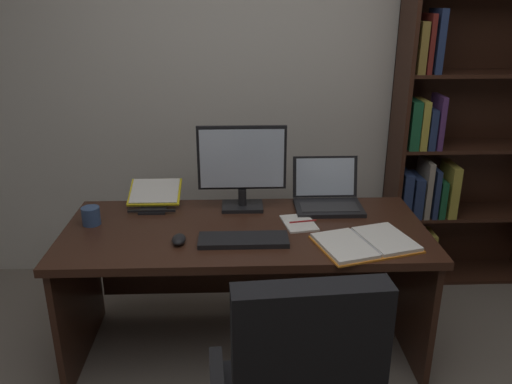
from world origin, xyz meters
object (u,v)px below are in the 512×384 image
at_px(desk, 245,254).
at_px(bookshelf, 457,111).
at_px(monitor, 242,168).
at_px(open_binder, 365,243).
at_px(coffee_mug, 91,216).
at_px(keyboard, 243,240).
at_px(pen, 303,221).
at_px(notepad, 299,223).
at_px(computer_mouse, 179,239).
at_px(laptop, 327,197).
at_px(reading_stand_with_book, 155,195).

relative_size(desk, bookshelf, 0.79).
bearing_deg(desk, bookshelf, 27.23).
relative_size(monitor, open_binder, 0.93).
xyz_separation_m(open_binder, coffee_mug, (-1.32, 0.28, 0.03)).
relative_size(keyboard, pen, 3.00).
bearing_deg(notepad, keyboard, -145.13).
bearing_deg(desk, keyboard, -92.61).
bearing_deg(open_binder, keyboard, 158.73).
height_order(keyboard, coffee_mug, coffee_mug).
relative_size(computer_mouse, pen, 0.74).
relative_size(laptop, notepad, 1.71).
relative_size(monitor, laptop, 1.31).
bearing_deg(computer_mouse, laptop, 29.24).
bearing_deg(desk, open_binder, -27.66).
distance_m(reading_stand_with_book, open_binder, 1.17).
height_order(keyboard, computer_mouse, computer_mouse).
bearing_deg(open_binder, laptop, 85.44).
bearing_deg(desk, notepad, -8.69).
bearing_deg(keyboard, open_binder, -5.08).
xyz_separation_m(monitor, laptop, (0.46, 0.00, -0.18)).
relative_size(notepad, pen, 1.50).
distance_m(notepad, pen, 0.02).
distance_m(monitor, open_binder, 0.77).
bearing_deg(notepad, coffee_mug, 178.09).
xyz_separation_m(pen, coffee_mug, (-1.06, 0.03, 0.03)).
xyz_separation_m(laptop, computer_mouse, (-0.76, -0.43, -0.03)).
distance_m(computer_mouse, reading_stand_with_book, 0.52).
xyz_separation_m(desk, monitor, (-0.01, 0.18, 0.42)).
relative_size(laptop, computer_mouse, 3.46).
height_order(desk, keyboard, keyboard).
height_order(bookshelf, open_binder, bookshelf).
bearing_deg(bookshelf, reading_stand_with_book, -166.42).
height_order(notepad, coffee_mug, coffee_mug).
xyz_separation_m(monitor, computer_mouse, (-0.30, -0.42, -0.21)).
bearing_deg(open_binder, desk, 136.15).
distance_m(bookshelf, computer_mouse, 1.92).
bearing_deg(pen, laptop, 55.10).
distance_m(bookshelf, coffee_mug, 2.24).
bearing_deg(coffee_mug, bookshelf, 18.17).
height_order(keyboard, open_binder, same).
distance_m(computer_mouse, notepad, 0.62).
xyz_separation_m(reading_stand_with_book, notepad, (0.76, -0.28, -0.05)).
distance_m(reading_stand_with_book, coffee_mug, 0.38).
relative_size(monitor, coffee_mug, 5.14).
bearing_deg(notepad, open_binder, -41.56).
height_order(reading_stand_with_book, coffee_mug, reading_stand_with_book).
xyz_separation_m(keyboard, pen, (0.30, 0.20, 0.00)).
xyz_separation_m(monitor, pen, (0.30, -0.23, -0.22)).
bearing_deg(computer_mouse, pen, 18.12).
distance_m(reading_stand_with_book, pen, 0.83).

